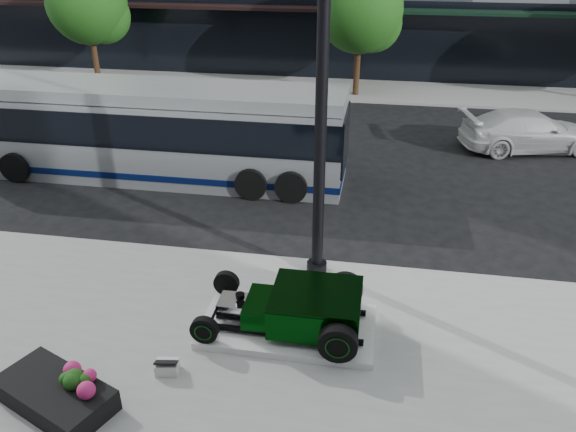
% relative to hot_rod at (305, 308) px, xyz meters
% --- Properties ---
extents(ground, '(120.00, 120.00, 0.00)m').
position_rel_hot_rod_xyz_m(ground, '(-1.11, 4.71, -0.70)').
color(ground, black).
rests_on(ground, ground).
extents(sidewalk_far, '(70.00, 4.00, 0.12)m').
position_rel_hot_rod_xyz_m(sidewalk_far, '(-1.11, 18.71, -0.64)').
color(sidewalk_far, gray).
rests_on(sidewalk_far, ground).
extents(street_trees, '(29.80, 3.80, 5.70)m').
position_rel_hot_rod_xyz_m(street_trees, '(0.04, 17.78, 3.07)').
color(street_trees, black).
rests_on(street_trees, sidewalk_far).
extents(display_plinth, '(3.40, 1.80, 0.15)m').
position_rel_hot_rod_xyz_m(display_plinth, '(-0.33, -0.00, -0.50)').
color(display_plinth, silver).
rests_on(display_plinth, sidewalk_near).
extents(hot_rod, '(3.22, 2.00, 0.81)m').
position_rel_hot_rod_xyz_m(hot_rod, '(0.00, 0.00, 0.00)').
color(hot_rod, black).
rests_on(hot_rod, display_plinth).
extents(info_plaque, '(0.44, 0.36, 0.31)m').
position_rel_hot_rod_xyz_m(info_plaque, '(-2.27, -1.53, -0.45)').
color(info_plaque, silver).
rests_on(info_plaque, sidewalk_near).
extents(lamppost, '(0.46, 0.46, 8.39)m').
position_rel_hot_rod_xyz_m(lamppost, '(-0.04, 2.25, 3.30)').
color(lamppost, black).
rests_on(lamppost, sidewalk_near).
extents(flower_planter, '(2.26, 1.72, 0.66)m').
position_rel_hot_rod_xyz_m(flower_planter, '(-3.83, -2.56, -0.34)').
color(flower_planter, black).
rests_on(flower_planter, sidewalk_near).
extents(transit_bus, '(12.12, 2.88, 2.92)m').
position_rel_hot_rod_xyz_m(transit_bus, '(-5.84, 7.28, 0.79)').
color(transit_bus, '#A4A9AD').
rests_on(transit_bus, ground).
extents(white_sedan, '(5.21, 3.02, 1.42)m').
position_rel_hot_rod_xyz_m(white_sedan, '(6.47, 11.66, 0.01)').
color(white_sedan, silver).
rests_on(white_sedan, ground).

